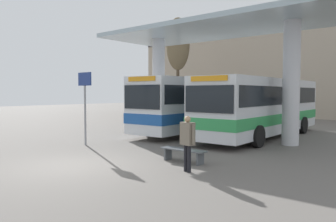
{
  "coord_description": "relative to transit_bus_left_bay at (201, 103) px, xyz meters",
  "views": [
    {
      "loc": [
        9.15,
        -6.28,
        2.4
      ],
      "look_at": [
        0.0,
        4.87,
        1.6
      ],
      "focal_mm": 35.0,
      "sensor_mm": 36.0,
      "label": 1
    }
  ],
  "objects": [
    {
      "name": "pedestrian_waiting",
      "position": [
        5.36,
        -8.77,
        -0.75
      ],
      "size": [
        0.63,
        0.35,
        1.7
      ],
      "rotation": [
        0.0,
        0.0,
        -0.24
      ],
      "color": "black",
      "rests_on": "ground_plane"
    },
    {
      "name": "station_canopy",
      "position": [
        2.0,
        -1.62,
        3.17
      ],
      "size": [
        13.02,
        5.4,
        5.91
      ],
      "color": "silver",
      "rests_on": "ground_plane"
    },
    {
      "name": "poplar_tree_behind_left",
      "position": [
        -7.99,
        8.03,
        5.16
      ],
      "size": [
        2.26,
        2.26,
        9.52
      ],
      "color": "#473A2B",
      "rests_on": "ground_plane"
    },
    {
      "name": "ground_plane",
      "position": [
        2.0,
        -10.47,
        -1.79
      ],
      "size": [
        100.0,
        100.0,
        0.0
      ],
      "primitive_type": "plane",
      "color": "#605B56"
    },
    {
      "name": "transit_bus_center_bay",
      "position": [
        3.89,
        0.19,
        -0.04
      ],
      "size": [
        2.81,
        11.15,
        3.13
      ],
      "rotation": [
        0.0,
        0.0,
        3.15
      ],
      "color": "silver",
      "rests_on": "ground_plane"
    },
    {
      "name": "transit_bus_left_bay",
      "position": [
        0.0,
        0.0,
        0.0
      ],
      "size": [
        2.94,
        10.89,
        3.22
      ],
      "rotation": [
        0.0,
        0.0,
        3.17
      ],
      "color": "silver",
      "rests_on": "ground_plane"
    },
    {
      "name": "info_sign_platform",
      "position": [
        -1.31,
        -7.58,
        0.57
      ],
      "size": [
        0.9,
        0.09,
        3.33
      ],
      "color": "gray",
      "rests_on": "ground_plane"
    },
    {
      "name": "townhouse_backdrop",
      "position": [
        2.0,
        14.98,
        4.41
      ],
      "size": [
        40.0,
        0.58,
        10.69
      ],
      "color": "tan",
      "rests_on": "ground_plane"
    },
    {
      "name": "waiting_bench_near_pillar",
      "position": [
        4.44,
        -7.74,
        -1.45
      ],
      "size": [
        1.73,
        0.44,
        0.46
      ],
      "color": "#4C5156",
      "rests_on": "ground_plane"
    }
  ]
}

